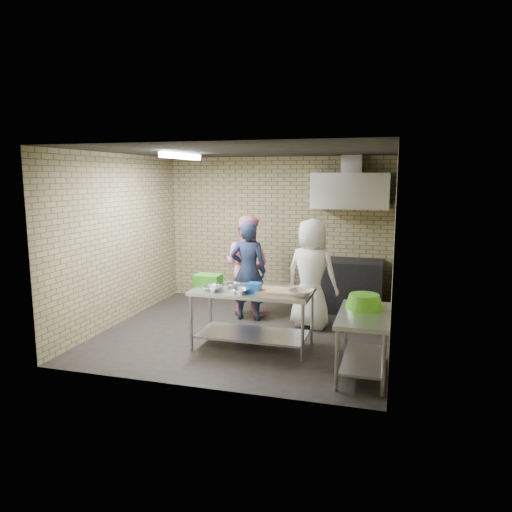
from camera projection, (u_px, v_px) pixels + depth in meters
The scene contains 26 objects.
floor at pixel (246, 332), 7.33m from camera, with size 4.20×4.20×0.00m, color black.
ceiling at pixel (245, 151), 6.89m from camera, with size 4.20×4.20×0.00m, color black.
back_wall at pixel (277, 230), 9.01m from camera, with size 4.20×0.06×2.70m, color tan.
front_wall at pixel (191, 269), 5.21m from camera, with size 4.20×0.06×2.70m, color tan.
left_wall at pixel (120, 239), 7.68m from camera, with size 0.06×4.00×2.70m, color tan.
right_wall at pixel (394, 250), 6.54m from camera, with size 0.06×4.00×2.70m, color tan.
prep_table at pixel (253, 318), 6.65m from camera, with size 1.63×0.81×0.81m, color silver.
side_counter at pixel (363, 344), 5.74m from camera, with size 0.60×1.20×0.75m, color silver.
stove at pixel (347, 286), 8.45m from camera, with size 1.20×0.70×0.90m, color black.
range_hood at pixel (351, 191), 8.23m from camera, with size 1.30×0.60×0.60m, color silver.
hood_duct at pixel (352, 164), 8.30m from camera, with size 0.35×0.30×0.30m, color #A5A8AD.
wall_shelf at pixel (369, 201), 8.36m from camera, with size 0.80×0.20×0.04m, color #3F2B19.
fluorescent_fixture at pixel (181, 156), 7.17m from camera, with size 0.10×1.25×0.08m, color white.
green_crate at pixel (208, 280), 6.88m from camera, with size 0.36×0.27×0.14m, color #31971B.
blue_tub at pixel (254, 287), 6.47m from camera, with size 0.18×0.18×0.12m, color blue.
cutting_board at pixel (277, 291), 6.47m from camera, with size 0.50×0.38×0.03m, color tan.
mixing_bowl_a at pixel (213, 288), 6.53m from camera, with size 0.25×0.25×0.06m, color silver.
mixing_bowl_b at pixel (233, 285), 6.71m from camera, with size 0.19×0.19×0.06m, color silver.
mixing_bowl_c at pixel (241, 291), 6.40m from camera, with size 0.23×0.23×0.06m, color silver.
ceramic_bowl at pixel (301, 293), 6.25m from camera, with size 0.31×0.31×0.08m, color #BFAE99.
green_basin at pixel (364, 301), 5.90m from camera, with size 0.46×0.46×0.17m, color #59C626, non-canonical shape.
bottle_red at pixel (354, 194), 8.41m from camera, with size 0.07×0.07×0.18m, color #B22619.
bottle_green at pixel (378, 196), 8.30m from camera, with size 0.06×0.06×0.15m, color green.
man_navy at pixel (248, 271), 7.88m from camera, with size 0.59×0.39×1.63m, color black.
woman_pink at pixel (247, 265), 8.19m from camera, with size 0.82×0.64×1.69m, color pink.
woman_white at pixel (311, 274), 7.47m from camera, with size 0.84×0.54×1.71m, color white.
Camera 1 is at (2.09, -6.73, 2.34)m, focal length 33.87 mm.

